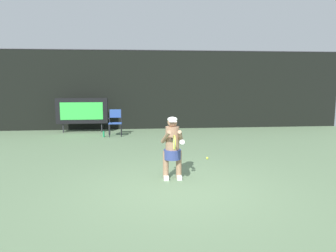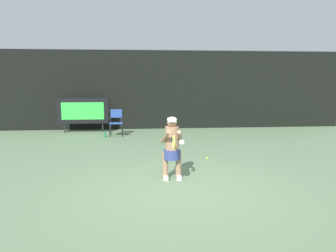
{
  "view_description": "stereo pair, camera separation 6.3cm",
  "coord_description": "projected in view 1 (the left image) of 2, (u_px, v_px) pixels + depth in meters",
  "views": [
    {
      "loc": [
        -0.85,
        -6.27,
        2.21
      ],
      "look_at": [
        -0.03,
        1.89,
        1.05
      ],
      "focal_mm": 33.7,
      "sensor_mm": 36.0,
      "label": 1
    },
    {
      "loc": [
        -0.79,
        -6.28,
        2.21
      ],
      "look_at": [
        -0.03,
        1.89,
        1.05
      ],
      "focal_mm": 33.7,
      "sensor_mm": 36.0,
      "label": 2
    }
  ],
  "objects": [
    {
      "name": "ground",
      "position": [
        180.0,
        192.0,
        6.39
      ],
      "size": [
        18.0,
        22.0,
        0.03
      ],
      "color": "#627D59"
    },
    {
      "name": "backdrop_screen",
      "position": [
        155.0,
        90.0,
        14.69
      ],
      "size": [
        18.0,
        0.12,
        3.66
      ],
      "color": "black",
      "rests_on": "ground"
    },
    {
      "name": "scoreboard",
      "position": [
        82.0,
        111.0,
        13.65
      ],
      "size": [
        2.2,
        0.21,
        1.5
      ],
      "color": "black",
      "rests_on": "ground"
    },
    {
      "name": "umpire_chair",
      "position": [
        115.0,
        121.0,
        12.81
      ],
      "size": [
        0.52,
        0.44,
        1.08
      ],
      "color": "black",
      "rests_on": "ground"
    },
    {
      "name": "water_bottle",
      "position": [
        104.0,
        134.0,
        12.63
      ],
      "size": [
        0.07,
        0.07,
        0.27
      ],
      "color": "#208A52",
      "rests_on": "ground"
    },
    {
      "name": "tennis_player",
      "position": [
        172.0,
        146.0,
        7.13
      ],
      "size": [
        0.53,
        0.61,
        1.43
      ],
      "color": "white",
      "rests_on": "ground"
    },
    {
      "name": "tennis_racket",
      "position": [
        174.0,
        142.0,
        6.53
      ],
      "size": [
        0.03,
        0.6,
        0.31
      ],
      "rotation": [
        0.0,
        0.0,
        0.15
      ],
      "color": "black"
    },
    {
      "name": "tennis_ball_loose",
      "position": [
        207.0,
        158.0,
        9.03
      ],
      "size": [
        0.07,
        0.07,
        0.07
      ],
      "color": "#CCDB3D",
      "rests_on": "ground"
    }
  ]
}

